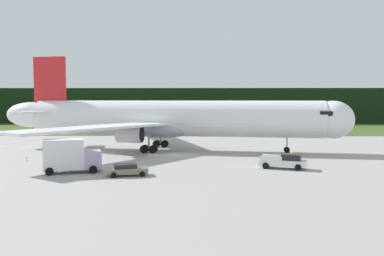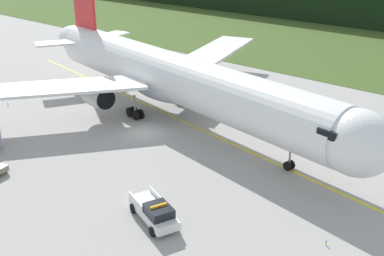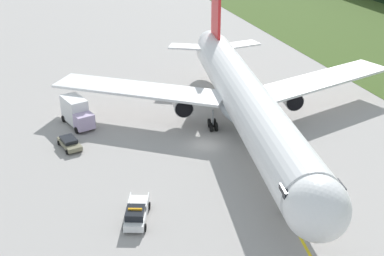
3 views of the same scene
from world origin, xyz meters
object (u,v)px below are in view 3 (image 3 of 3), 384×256
airliner (246,101)px  staff_car (69,143)px  ops_pickup_truck (137,213)px  catering_truck (77,112)px

airliner → staff_car: (-3.45, -22.38, -4.33)m
airliner → staff_car: airliner is taller
ops_pickup_truck → catering_truck: (-24.76, -3.09, 1.06)m
staff_car → ops_pickup_truck: bearing=14.9°
catering_truck → airliner: bearing=63.9°
airliner → staff_car: bearing=-98.8°
catering_truck → ops_pickup_truck: bearing=7.1°
staff_car → airliner: bearing=81.2°
ops_pickup_truck → catering_truck: 24.97m
airliner → staff_car: size_ratio=12.39×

